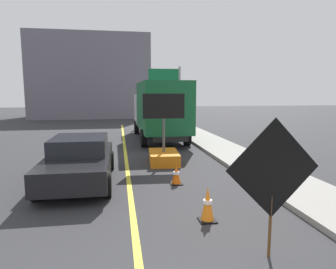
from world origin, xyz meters
TOP-DOWN VIEW (x-y plane):
  - sidewalk_curb at (4.64, 6.00)m, footprint 2.01×48.00m
  - lane_center_stripe at (0.00, 6.00)m, footprint 0.14×36.00m
  - roadwork_sign at (2.16, 2.20)m, footprint 1.63×0.10m
  - arrow_board_trailer at (1.44, 9.18)m, footprint 1.60×1.86m
  - box_truck at (2.08, 15.06)m, footprint 2.63×7.85m
  - pickup_car at (-1.47, 7.13)m, footprint 2.00×4.46m
  - highway_guide_sign at (4.23, 23.62)m, footprint 2.79×0.19m
  - far_building_block at (-3.15, 33.83)m, footprint 12.71×8.05m
  - traffic_cone_near_sign at (1.56, 3.74)m, footprint 0.36×0.36m
  - traffic_cone_mid_lane at (1.40, 6.42)m, footprint 0.36×0.36m

SIDE VIEW (x-z plane):
  - lane_center_stripe at x=0.00m, z-range 0.00..0.01m
  - sidewalk_curb at x=4.64m, z-range 0.00..0.14m
  - traffic_cone_mid_lane at x=1.40m, z-range -0.01..0.60m
  - traffic_cone_near_sign at x=1.56m, z-range -0.01..0.75m
  - arrow_board_trailer at x=1.44m, z-range -0.87..1.83m
  - pickup_car at x=-1.47m, z-range 0.00..1.38m
  - roadwork_sign at x=2.16m, z-range 0.30..2.64m
  - box_truck at x=2.08m, z-range 0.15..3.46m
  - highway_guide_sign at x=4.23m, z-range 0.92..5.92m
  - far_building_block at x=-3.15m, z-range 0.00..9.01m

